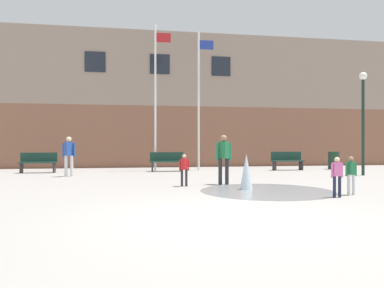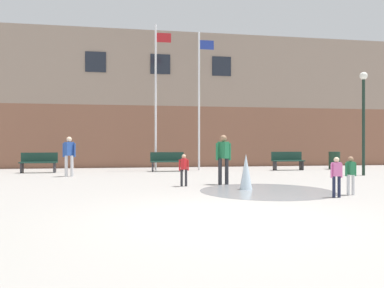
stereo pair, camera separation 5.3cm
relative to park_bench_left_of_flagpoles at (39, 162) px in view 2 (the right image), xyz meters
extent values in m
plane|color=gray|center=(5.73, -11.38, -0.48)|extent=(100.00, 100.00, 0.00)
cube|color=brown|center=(5.73, 6.04, 1.24)|extent=(36.00, 6.00, 3.43)
cube|color=gray|center=(5.73, 6.04, 5.05)|extent=(36.00, 6.00, 4.20)
cube|color=#1E232D|center=(2.23, 3.02, 5.26)|extent=(1.10, 0.06, 1.10)
cube|color=#1E232D|center=(5.73, 3.02, 5.26)|extent=(1.10, 0.06, 1.10)
cube|color=#1E232D|center=(9.23, 3.02, 5.26)|extent=(1.10, 0.06, 1.10)
cylinder|color=gray|center=(7.79, -7.91, -0.48)|extent=(3.69, 3.69, 0.01)
cone|color=silver|center=(7.34, -7.51, 0.03)|extent=(0.36, 0.36, 1.03)
cube|color=#28282D|center=(-0.70, -0.06, -0.26)|extent=(0.06, 0.40, 0.44)
cube|color=#28282D|center=(0.70, -0.06, -0.26)|extent=(0.06, 0.40, 0.44)
cube|color=#19382D|center=(0.00, -0.06, -0.01)|extent=(1.60, 0.44, 0.05)
cube|color=#19382D|center=(0.00, 0.14, 0.22)|extent=(1.60, 0.04, 0.42)
cube|color=#28282D|center=(5.12, -0.18, -0.26)|extent=(0.06, 0.40, 0.44)
cube|color=#28282D|center=(6.52, -0.18, -0.26)|extent=(0.06, 0.40, 0.44)
cube|color=#19382D|center=(5.82, -0.18, -0.01)|extent=(1.60, 0.44, 0.05)
cube|color=#19382D|center=(5.82, 0.02, 0.22)|extent=(1.60, 0.04, 0.42)
cube|color=#28282D|center=(11.11, -0.29, -0.26)|extent=(0.06, 0.40, 0.44)
cube|color=#28282D|center=(12.51, -0.29, -0.26)|extent=(0.06, 0.40, 0.44)
cube|color=#19382D|center=(11.81, -0.29, -0.01)|extent=(1.60, 0.44, 0.05)
cube|color=#19382D|center=(11.81, -0.09, 0.22)|extent=(1.60, 0.04, 0.42)
cylinder|color=#1E233D|center=(8.95, -9.40, -0.22)|extent=(0.07, 0.07, 0.52)
cylinder|color=#1E233D|center=(9.09, -9.40, -0.22)|extent=(0.07, 0.07, 0.52)
cube|color=pink|center=(9.02, -9.40, 0.21)|extent=(0.21, 0.13, 0.33)
sphere|color=beige|center=(9.02, -9.40, 0.44)|extent=(0.13, 0.13, 0.13)
cylinder|color=pink|center=(8.89, -9.40, 0.17)|extent=(0.05, 0.05, 0.34)
cylinder|color=pink|center=(9.15, -9.40, 0.17)|extent=(0.05, 0.05, 0.34)
cylinder|color=#28282D|center=(5.63, -6.42, -0.22)|extent=(0.07, 0.07, 0.52)
cylinder|color=#28282D|center=(5.77, -6.42, -0.22)|extent=(0.07, 0.07, 0.52)
cube|color=red|center=(5.70, -6.42, 0.21)|extent=(0.21, 0.24, 0.33)
sphere|color=tan|center=(5.70, -6.42, 0.44)|extent=(0.13, 0.13, 0.13)
cylinder|color=red|center=(5.57, -6.42, 0.17)|extent=(0.05, 0.05, 0.34)
cylinder|color=red|center=(5.83, -6.42, 0.17)|extent=(0.05, 0.05, 0.34)
cylinder|color=#28282D|center=(6.92, -6.12, -0.06)|extent=(0.12, 0.12, 0.84)
cylinder|color=#28282D|center=(7.14, -6.12, -0.06)|extent=(0.12, 0.12, 0.84)
cube|color=#237547|center=(7.03, -6.12, 0.63)|extent=(0.34, 0.39, 0.54)
sphere|color=#997051|center=(7.03, -6.12, 1.01)|extent=(0.21, 0.21, 0.21)
cylinder|color=#237547|center=(6.82, -6.12, 0.58)|extent=(0.08, 0.08, 0.55)
cylinder|color=#237547|center=(7.24, -6.12, 0.58)|extent=(0.08, 0.08, 0.55)
cylinder|color=silver|center=(1.56, -2.26, -0.06)|extent=(0.12, 0.12, 0.84)
cylinder|color=silver|center=(1.78, -2.26, -0.06)|extent=(0.12, 0.12, 0.84)
cube|color=#284C9E|center=(1.67, -2.26, 0.63)|extent=(0.38, 0.38, 0.54)
sphere|color=beige|center=(1.67, -2.26, 1.01)|extent=(0.21, 0.21, 0.21)
cylinder|color=#284C9E|center=(1.46, -2.26, 0.58)|extent=(0.08, 0.08, 0.55)
cylinder|color=#284C9E|center=(1.88, -2.26, 0.58)|extent=(0.08, 0.08, 0.55)
cylinder|color=silver|center=(9.56, -9.04, -0.22)|extent=(0.07, 0.07, 0.52)
cylinder|color=silver|center=(9.69, -9.04, -0.22)|extent=(0.07, 0.07, 0.52)
cube|color=#237547|center=(9.63, -9.04, 0.21)|extent=(0.13, 0.22, 0.33)
sphere|color=#997051|center=(9.63, -9.04, 0.44)|extent=(0.13, 0.13, 0.13)
cylinder|color=#237547|center=(9.50, -9.04, 0.17)|extent=(0.05, 0.05, 0.34)
cylinder|color=#237547|center=(9.76, -9.04, 0.17)|extent=(0.05, 0.05, 0.34)
cylinder|color=silver|center=(5.30, 0.44, 3.08)|extent=(0.10, 0.10, 7.11)
cube|color=#B21E23|center=(5.70, 0.44, 6.01)|extent=(0.70, 0.02, 0.45)
cylinder|color=silver|center=(7.44, 0.44, 2.95)|extent=(0.10, 0.10, 6.85)
cube|color=#233893|center=(7.84, 0.44, 5.75)|extent=(0.70, 0.02, 0.45)
cylinder|color=#192D23|center=(13.60, -3.71, 1.50)|extent=(0.12, 0.12, 3.96)
sphere|color=white|center=(13.60, -3.71, 3.64)|extent=(0.32, 0.32, 0.32)
cylinder|color=#193323|center=(14.46, 0.01, -0.03)|extent=(0.56, 0.56, 0.90)
camera|label=1|loc=(4.02, -17.77, 0.83)|focal=35.00mm
camera|label=2|loc=(4.07, -17.78, 0.83)|focal=35.00mm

